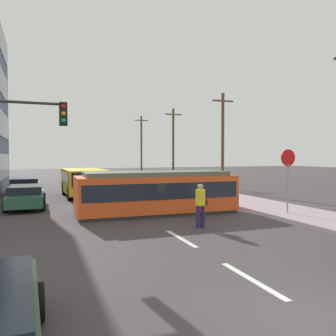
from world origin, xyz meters
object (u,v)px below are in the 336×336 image
(parked_sedan_mid, at_px, (26,196))
(traffic_light_mast, at_px, (26,138))
(streetcar_tram, at_px, (156,192))
(pedestrian_crossing, at_px, (201,203))
(parked_sedan_far, at_px, (25,186))
(utility_pole_far, at_px, (173,144))
(stop_sign, at_px, (288,168))
(utility_pole_distant, at_px, (141,145))
(city_bus, at_px, (84,181))
(utility_pole_mid, at_px, (223,140))

(parked_sedan_mid, bearing_deg, traffic_light_mast, -87.76)
(streetcar_tram, height_order, pedestrian_crossing, streetcar_tram)
(pedestrian_crossing, relative_size, parked_sedan_far, 0.41)
(streetcar_tram, xyz_separation_m, utility_pole_far, (8.02, 18.08, 2.97))
(stop_sign, distance_m, traffic_light_mast, 11.04)
(parked_sedan_far, bearing_deg, utility_pole_far, 29.07)
(parked_sedan_far, xyz_separation_m, utility_pole_distant, (13.90, 18.93, 3.59))
(streetcar_tram, distance_m, utility_pole_distant, 30.35)
(city_bus, distance_m, utility_pole_distant, 23.70)
(stop_sign, bearing_deg, streetcar_tram, 153.54)
(parked_sedan_mid, height_order, traffic_light_mast, traffic_light_mast)
(city_bus, bearing_deg, utility_pole_distant, 64.40)
(parked_sedan_far, bearing_deg, pedestrian_crossing, -64.36)
(city_bus, xyz_separation_m, stop_sign, (7.74, -10.66, 1.15))
(pedestrian_crossing, bearing_deg, parked_sedan_far, 115.64)
(city_bus, bearing_deg, streetcar_tram, -73.59)
(city_bus, height_order, utility_pole_mid, utility_pole_mid)
(traffic_light_mast, bearing_deg, streetcar_tram, 22.30)
(stop_sign, bearing_deg, traffic_light_mast, 177.95)
(utility_pole_mid, height_order, utility_pole_distant, utility_pole_distant)
(stop_sign, relative_size, traffic_light_mast, 0.60)
(utility_pole_far, bearing_deg, city_bus, -135.75)
(streetcar_tram, bearing_deg, stop_sign, -26.46)
(streetcar_tram, height_order, parked_sedan_far, streetcar_tram)
(utility_pole_mid, bearing_deg, pedestrian_crossing, -123.11)
(pedestrian_crossing, distance_m, parked_sedan_far, 15.35)
(utility_pole_distant, bearing_deg, streetcar_tram, -104.98)
(traffic_light_mast, bearing_deg, utility_pole_distant, 66.95)
(stop_sign, relative_size, utility_pole_mid, 0.38)
(traffic_light_mast, bearing_deg, parked_sedan_far, 92.39)
(city_bus, height_order, utility_pole_distant, utility_pole_distant)
(parked_sedan_mid, relative_size, traffic_light_mast, 0.91)
(streetcar_tram, distance_m, parked_sedan_far, 11.91)
(parked_sedan_mid, height_order, utility_pole_far, utility_pole_far)
(parked_sedan_mid, bearing_deg, city_bus, 49.09)
(utility_pole_mid, bearing_deg, utility_pole_distant, 91.39)
(parked_sedan_mid, xyz_separation_m, parked_sedan_far, (-0.28, 6.26, 0.00))
(utility_pole_mid, relative_size, utility_pole_distant, 0.94)
(parked_sedan_mid, distance_m, utility_pole_mid, 15.16)
(city_bus, distance_m, utility_pole_far, 14.78)
(pedestrian_crossing, distance_m, stop_sign, 5.09)
(parked_sedan_mid, xyz_separation_m, traffic_light_mast, (0.24, -6.25, 2.72))
(streetcar_tram, xyz_separation_m, stop_sign, (5.39, -2.68, 1.16))
(city_bus, bearing_deg, parked_sedan_mid, -130.91)
(parked_sedan_far, height_order, utility_pole_distant, utility_pole_distant)
(city_bus, bearing_deg, utility_pole_mid, 1.77)
(stop_sign, xyz_separation_m, utility_pole_far, (2.63, 20.76, 1.80))
(city_bus, xyz_separation_m, utility_pole_far, (10.37, 10.10, 2.96))
(streetcar_tram, distance_m, pedestrian_crossing, 3.65)
(utility_pole_far, bearing_deg, parked_sedan_far, -150.93)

